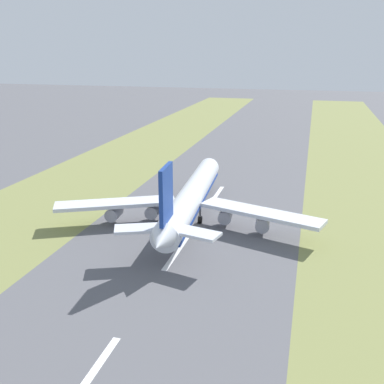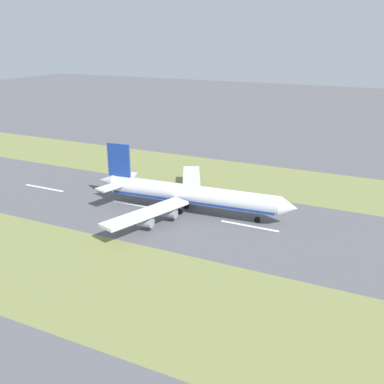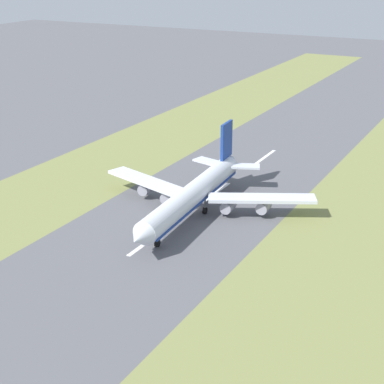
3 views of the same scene
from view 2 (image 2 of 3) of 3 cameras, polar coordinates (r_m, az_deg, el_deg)
The scene contains 7 objects.
ground_plane at distance 143.96m, azimuth -2.07°, elevation -2.60°, with size 800.00×800.00×0.00m, color #56565B.
grass_median_west at distance 182.59m, azimuth 4.54°, elevation 2.18°, with size 40.00×600.00×0.01m, color olive.
grass_median_east at distance 110.25m, azimuth -13.24°, elevation -10.45°, with size 40.00×600.00×0.01m, color olive.
centreline_dash_near at distance 175.27m, azimuth -18.25°, elevation 0.49°, with size 1.20×18.00×0.01m, color silver.
centreline_dash_mid at distance 151.23m, azimuth -7.18°, elevation -1.63°, with size 1.20×18.00×0.01m, color silver.
centreline_dash_far at distance 134.99m, azimuth 7.29°, elevation -4.30°, with size 1.20×18.00×0.01m, color silver.
airplane_main_jet at distance 142.19m, azimuth -0.71°, elevation -0.28°, with size 63.98×67.22×20.20m.
Camera 2 is at (117.69, 62.89, 54.01)m, focal length 42.00 mm.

